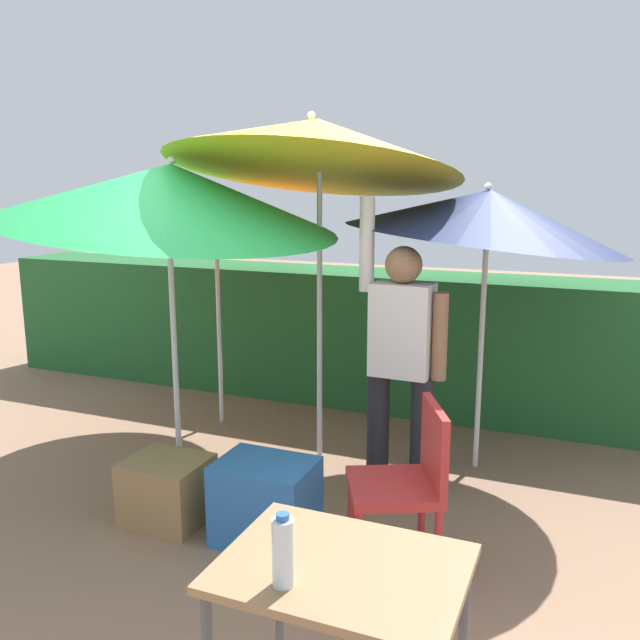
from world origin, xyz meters
name	(u,v)px	position (x,y,z in m)	size (l,w,h in m)	color
ground_plane	(302,499)	(0.00, 0.00, 0.00)	(24.00, 24.00, 0.00)	#937056
hedge_row	(394,340)	(0.00, 2.02, 0.59)	(8.00, 0.70, 1.19)	#23602D
umbrella_rainbow	(217,217)	(-1.18, 1.03, 1.70)	(1.64, 1.63, 1.95)	silver
umbrella_orange	(316,145)	(-0.12, 0.51, 2.20)	(1.94, 1.95, 2.56)	silver
umbrella_yellow	(487,215)	(0.92, 0.95, 1.75)	(1.88, 1.86, 2.05)	silver
umbrella_navy	(170,194)	(-0.83, -0.08, 1.89)	(2.13, 2.11, 2.23)	silver
person_vendor	(401,357)	(0.56, 0.22, 0.93)	(0.55, 0.23, 1.88)	black
chair_plastic	(408,479)	(0.82, -0.52, 0.51)	(0.59, 0.59, 0.89)	#B72D2D
cooler_box	(266,502)	(0.02, -0.53, 0.23)	(0.53, 0.40, 0.47)	#2D6BB7
crate_cardboard	(167,490)	(-0.62, -0.55, 0.19)	(0.46, 0.40, 0.38)	#9E7A4C
folding_table	(342,589)	(0.91, -1.70, 0.65)	(0.80, 0.60, 0.74)	#4C4C51
bottle_water	(283,551)	(0.78, -1.88, 0.85)	(0.07, 0.07, 0.24)	silver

